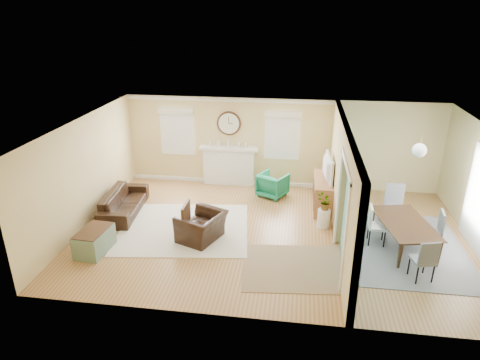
% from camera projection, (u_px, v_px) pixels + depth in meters
% --- Properties ---
extents(floor, '(9.00, 9.00, 0.00)m').
position_uv_depth(floor, '(272.00, 234.00, 10.07)').
color(floor, olive).
rests_on(floor, ground).
extents(wall_back, '(9.00, 0.02, 2.60)m').
position_uv_depth(wall_back, '(281.00, 143.00, 12.33)').
color(wall_back, tan).
rests_on(wall_back, ground).
extents(wall_front, '(9.00, 0.02, 2.60)m').
position_uv_depth(wall_front, '(261.00, 254.00, 6.83)').
color(wall_front, tan).
rests_on(wall_front, ground).
extents(wall_left, '(0.02, 6.00, 2.60)m').
position_uv_depth(wall_left, '(84.00, 173.00, 10.16)').
color(wall_left, tan).
rests_on(wall_left, ground).
extents(ceiling, '(9.00, 6.00, 0.02)m').
position_uv_depth(ceiling, '(275.00, 126.00, 9.09)').
color(ceiling, white).
rests_on(ceiling, wall_back).
extents(partition, '(0.17, 6.00, 2.60)m').
position_uv_depth(partition, '(341.00, 179.00, 9.62)').
color(partition, tan).
rests_on(partition, ground).
extents(fireplace, '(1.70, 0.30, 1.17)m').
position_uv_depth(fireplace, '(229.00, 165.00, 12.68)').
color(fireplace, white).
rests_on(fireplace, ground).
extents(wall_clock, '(0.70, 0.07, 0.70)m').
position_uv_depth(wall_clock, '(229.00, 123.00, 12.29)').
color(wall_clock, '#452816').
rests_on(wall_clock, wall_back).
extents(window_left, '(1.05, 0.13, 1.42)m').
position_uv_depth(window_left, '(177.00, 128.00, 12.55)').
color(window_left, white).
rests_on(window_left, wall_back).
extents(window_right, '(1.05, 0.13, 1.42)m').
position_uv_depth(window_right, '(283.00, 132.00, 12.15)').
color(window_right, white).
rests_on(window_right, wall_back).
extents(pendant, '(0.30, 0.30, 0.55)m').
position_uv_depth(pendant, '(419.00, 150.00, 8.85)').
color(pendant, gold).
rests_on(pendant, ceiling).
extents(rug_cream, '(3.35, 2.99, 0.02)m').
position_uv_depth(rug_cream, '(184.00, 228.00, 10.31)').
color(rug_cream, beige).
rests_on(rug_cream, floor).
extents(rug_jute, '(2.28, 1.93, 0.01)m').
position_uv_depth(rug_jute, '(295.00, 267.00, 8.75)').
color(rug_jute, '#94795B').
rests_on(rug_jute, floor).
extents(rug_grey, '(2.62, 3.27, 0.01)m').
position_uv_depth(rug_grey, '(403.00, 247.00, 9.50)').
color(rug_grey, slate).
rests_on(rug_grey, floor).
extents(sofa, '(0.96, 2.07, 0.59)m').
position_uv_depth(sofa, '(124.00, 202.00, 11.00)').
color(sofa, black).
rests_on(sofa, floor).
extents(eames_chair, '(1.19, 1.26, 0.65)m').
position_uv_depth(eames_chair, '(202.00, 227.00, 9.71)').
color(eames_chair, black).
rests_on(eames_chair, floor).
extents(green_chair, '(0.97, 0.98, 0.67)m').
position_uv_depth(green_chair, '(273.00, 185.00, 11.97)').
color(green_chair, '#166344').
rests_on(green_chair, floor).
extents(trunk, '(0.62, 0.95, 0.52)m').
position_uv_depth(trunk, '(94.00, 241.00, 9.25)').
color(trunk, slate).
rests_on(trunk, floor).
extents(credenza, '(0.52, 1.52, 0.80)m').
position_uv_depth(credenza, '(323.00, 193.00, 11.27)').
color(credenza, '#9F6C49').
rests_on(credenza, floor).
extents(tv, '(0.24, 1.12, 0.64)m').
position_uv_depth(tv, '(325.00, 168.00, 11.00)').
color(tv, black).
rests_on(tv, credenza).
extents(garden_stool, '(0.31, 0.31, 0.45)m').
position_uv_depth(garden_stool, '(324.00, 218.00, 10.31)').
color(garden_stool, white).
rests_on(garden_stool, floor).
extents(potted_plant, '(0.47, 0.46, 0.40)m').
position_uv_depth(potted_plant, '(325.00, 202.00, 10.15)').
color(potted_plant, '#337F33').
rests_on(potted_plant, garden_stool).
extents(dining_table, '(1.32, 1.93, 0.62)m').
position_uv_depth(dining_table, '(405.00, 235.00, 9.38)').
color(dining_table, '#452816').
rests_on(dining_table, floor).
extents(dining_chair_n, '(0.49, 0.49, 1.03)m').
position_uv_depth(dining_chair_n, '(396.00, 203.00, 10.20)').
color(dining_chair_n, slate).
rests_on(dining_chair_n, floor).
extents(dining_chair_s, '(0.49, 0.49, 0.91)m').
position_uv_depth(dining_chair_s, '(423.00, 255.00, 8.20)').
color(dining_chair_s, slate).
rests_on(dining_chair_s, floor).
extents(dining_chair_w, '(0.42, 0.42, 0.90)m').
position_uv_depth(dining_chair_w, '(378.00, 222.00, 9.46)').
color(dining_chair_w, white).
rests_on(dining_chair_w, floor).
extents(dining_chair_e, '(0.43, 0.43, 0.90)m').
position_uv_depth(dining_chair_e, '(432.00, 227.00, 9.27)').
color(dining_chair_e, slate).
rests_on(dining_chair_e, floor).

